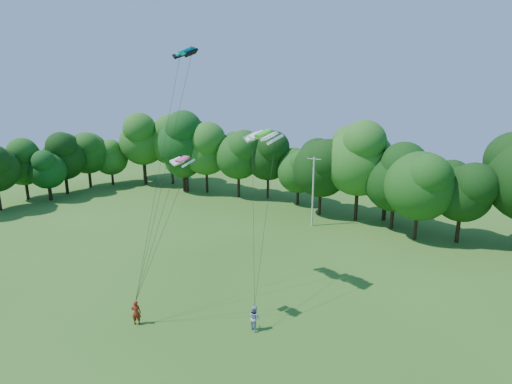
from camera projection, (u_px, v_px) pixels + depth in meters
The scene contains 10 objects.
ground at pixel (108, 379), 22.90m from camera, with size 160.00×160.00×0.00m, color #285818.
utility_pole at pixel (313, 191), 48.55m from camera, with size 1.72×0.28×8.59m.
kite_flyer_left at pixel (136, 312), 28.12m from camera, with size 0.67×0.44×1.83m, color maroon.
kite_flyer_right at pixel (255, 318), 27.49m from camera, with size 0.88×0.69×1.81m, color #9BACD7.
kite_teal at pixel (185, 50), 29.65m from camera, with size 2.58×1.66×0.57m.
kite_green at pixel (263, 133), 30.22m from camera, with size 3.28×1.87×0.58m.
kite_pink at pixel (182, 159), 25.81m from camera, with size 1.71×0.87×0.35m.
tree_back_west at pixel (185, 138), 64.80m from camera, with size 9.83×9.83×14.29m.
tree_back_center at pixel (396, 171), 46.90m from camera, with size 7.82×7.82×11.37m.
tree_flank_west at pixel (47, 165), 60.28m from camera, with size 6.01×6.01×8.74m.
Camera 1 is at (18.78, -10.36, 15.88)m, focal length 28.00 mm.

